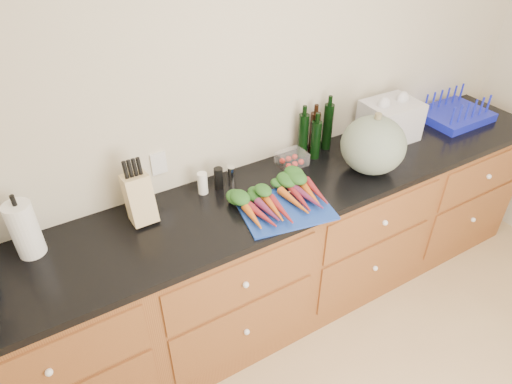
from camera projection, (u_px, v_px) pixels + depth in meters
wall_back at (257, 102)px, 2.47m from camera, size 4.10×0.05×2.60m
cabinets at (285, 252)px, 2.74m from camera, size 3.60×0.64×0.90m
countertop at (288, 189)px, 2.47m from camera, size 3.64×0.62×0.04m
cutting_board at (285, 208)px, 2.29m from camera, size 0.50×0.42×0.01m
carrots at (280, 198)px, 2.31m from camera, size 0.44×0.33×0.06m
squash at (373, 145)px, 2.49m from camera, size 0.36×0.36×0.32m
paper_towel at (25, 230)px, 1.97m from camera, size 0.12×0.12×0.27m
knife_block at (139, 198)px, 2.17m from camera, size 0.12×0.12×0.24m
grinder_salt at (203, 183)px, 2.38m from camera, size 0.05×0.05×0.12m
grinder_pepper at (219, 178)px, 2.41m from camera, size 0.05×0.05×0.12m
canister_chrome at (232, 175)px, 2.45m from camera, size 0.05×0.05×0.10m
tomato_box at (292, 159)px, 2.61m from camera, size 0.16×0.13×0.08m
bottles at (315, 133)px, 2.66m from camera, size 0.24×0.12×0.29m
grocery_bag at (390, 121)px, 2.82m from camera, size 0.34×0.27×0.24m
dish_rack at (455, 113)px, 3.07m from camera, size 0.44×0.35×0.18m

